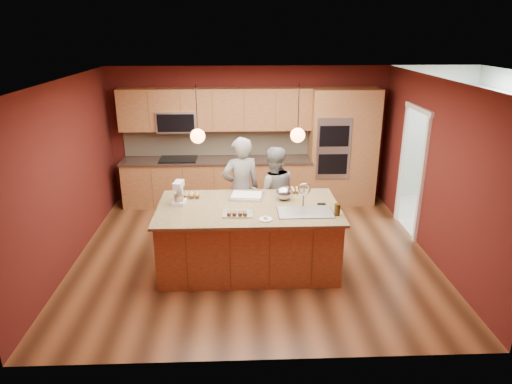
{
  "coord_description": "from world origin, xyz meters",
  "views": [
    {
      "loc": [
        -0.22,
        -6.51,
        3.39
      ],
      "look_at": [
        0.04,
        -0.1,
        1.07
      ],
      "focal_mm": 32.0,
      "sensor_mm": 36.0,
      "label": 1
    }
  ],
  "objects_px": {
    "person_left": "(241,189)",
    "person_right": "(273,194)",
    "island": "(250,236)",
    "stand_mixer": "(179,194)",
    "mixing_bowl": "(284,193)"
  },
  "relations": [
    {
      "from": "mixing_bowl",
      "to": "person_left",
      "type": "bearing_deg",
      "value": 131.33
    },
    {
      "from": "person_left",
      "to": "stand_mixer",
      "type": "relative_size",
      "value": 5.17
    },
    {
      "from": "stand_mixer",
      "to": "person_right",
      "type": "bearing_deg",
      "value": 38.17
    },
    {
      "from": "island",
      "to": "person_left",
      "type": "bearing_deg",
      "value": 96.53
    },
    {
      "from": "person_left",
      "to": "person_right",
      "type": "distance_m",
      "value": 0.54
    },
    {
      "from": "island",
      "to": "person_left",
      "type": "xyz_separation_m",
      "value": [
        -0.11,
        0.99,
        0.39
      ]
    },
    {
      "from": "island",
      "to": "person_left",
      "type": "relative_size",
      "value": 1.49
    },
    {
      "from": "island",
      "to": "person_right",
      "type": "height_order",
      "value": "person_right"
    },
    {
      "from": "island",
      "to": "stand_mixer",
      "type": "distance_m",
      "value": 1.2
    },
    {
      "from": "person_right",
      "to": "mixing_bowl",
      "type": "relative_size",
      "value": 6.46
    },
    {
      "from": "person_left",
      "to": "person_right",
      "type": "bearing_deg",
      "value": 164.24
    },
    {
      "from": "island",
      "to": "person_left",
      "type": "distance_m",
      "value": 1.06
    },
    {
      "from": "person_right",
      "to": "stand_mixer",
      "type": "bearing_deg",
      "value": 27.41
    },
    {
      "from": "island",
      "to": "person_right",
      "type": "bearing_deg",
      "value": 66.9
    },
    {
      "from": "stand_mixer",
      "to": "mixing_bowl",
      "type": "relative_size",
      "value": 1.38
    }
  ]
}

